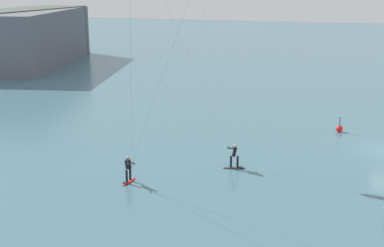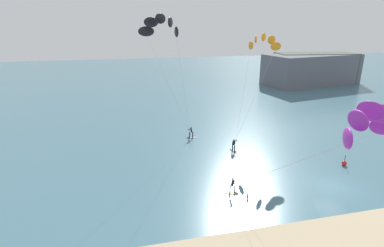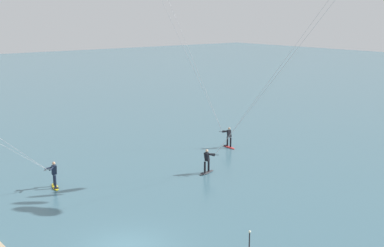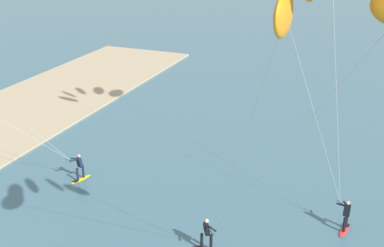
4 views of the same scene
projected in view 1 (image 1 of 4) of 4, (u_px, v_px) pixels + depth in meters
The scene contains 2 objects.
marker_buoy at pixel (339, 128), 43.42m from camera, with size 0.56×0.56×1.38m.
distant_headland at pixel (27, 40), 79.20m from camera, with size 28.38×17.98×7.89m.
Camera 1 is at (-39.11, 4.24, 12.20)m, focal length 49.49 mm.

